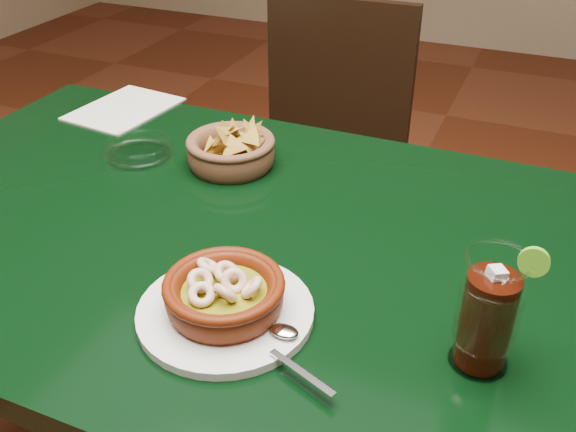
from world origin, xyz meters
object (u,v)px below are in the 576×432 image
at_px(dining_chair, 322,164).
at_px(cola_drink, 488,313).
at_px(dining_table, 215,274).
at_px(shrimp_plate, 225,298).
at_px(chip_basket, 231,151).

xyz_separation_m(dining_chair, cola_drink, (0.50, -0.85, 0.33)).
height_order(dining_table, cola_drink, cola_drink).
bearing_deg(cola_drink, shrimp_plate, -171.84).
relative_size(dining_table, chip_basket, 6.29).
relative_size(dining_chair, cola_drink, 5.30).
xyz_separation_m(dining_chair, chip_basket, (0.01, -0.52, 0.28)).
height_order(dining_chair, cola_drink, cola_drink).
height_order(dining_chair, chip_basket, dining_chair).
bearing_deg(cola_drink, dining_table, 162.24).
bearing_deg(shrimp_plate, cola_drink, 8.16).
bearing_deg(shrimp_plate, dining_table, 123.99).
xyz_separation_m(dining_table, dining_chair, (-0.07, 0.71, -0.15)).
distance_m(dining_table, cola_drink, 0.49).
bearing_deg(cola_drink, dining_chair, 120.78).
height_order(shrimp_plate, cola_drink, cola_drink).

